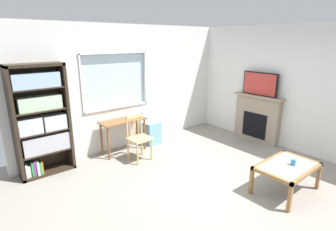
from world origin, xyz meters
name	(u,v)px	position (x,y,z in m)	size (l,w,h in m)	color
ground	(209,186)	(0.00, 0.00, -0.01)	(6.00, 5.89, 0.02)	gray
wall_back_with_window	(130,88)	(0.04, 2.44, 1.30)	(5.00, 0.15, 2.64)	silver
wall_right	(293,89)	(2.56, 0.00, 1.32)	(0.12, 5.09, 2.64)	silver
bookshelf	(41,119)	(-1.92, 2.20, 1.00)	(0.90, 0.38, 1.95)	#2D2319
desk_under_window	(123,126)	(-0.37, 2.09, 0.59)	(0.97, 0.41, 0.71)	brown
wooden_chair	(138,137)	(-0.34, 1.58, 0.46)	(0.44, 0.42, 0.90)	tan
plastic_drawer_unit	(151,132)	(0.37, 2.14, 0.25)	(0.35, 0.40, 0.51)	#72ADDB
fireplace	(257,118)	(2.40, 0.69, 0.55)	(0.26, 1.19, 1.09)	gray
tv	(260,84)	(2.38, 0.69, 1.36)	(0.06, 0.84, 0.53)	black
coffee_table	(287,169)	(0.79, -0.88, 0.39)	(0.99, 0.66, 0.45)	#8C9E99
sippy_cup	(293,162)	(0.86, -0.93, 0.50)	(0.07, 0.07, 0.09)	#337FD6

